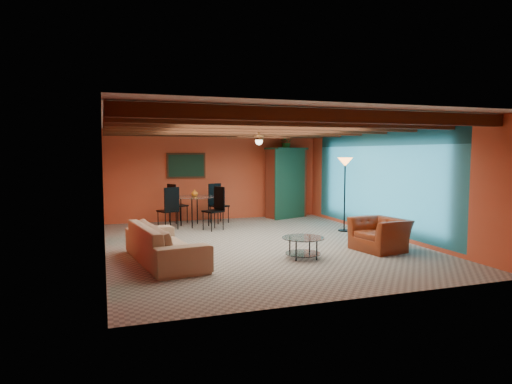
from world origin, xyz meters
name	(u,v)px	position (x,y,z in m)	size (l,w,h in m)	color
room	(257,138)	(0.00, 0.11, 2.36)	(6.52, 8.01, 2.71)	gray
sofa	(165,243)	(-2.19, -0.99, 0.36)	(2.45, 0.96, 0.71)	tan
armchair	(380,234)	(2.17, -1.42, 0.34)	(1.03, 0.90, 0.67)	maroon
coffee_table	(303,247)	(0.37, -1.54, 0.21)	(0.81, 0.81, 0.42)	silver
dining_table	(195,206)	(-0.87, 2.92, 0.57)	(2.21, 2.21, 1.15)	silver
armoire	(286,184)	(2.20, 3.70, 1.06)	(1.21, 0.60, 2.13)	maroon
floor_lamp	(345,194)	(2.65, 0.87, 0.96)	(0.39, 0.39, 1.92)	black
ceiling_fan	(259,138)	(0.00, 0.00, 2.36)	(1.50, 1.50, 0.44)	#472614
painting	(186,166)	(-0.90, 3.96, 1.65)	(1.05, 0.03, 0.65)	black
potted_plant	(286,142)	(2.20, 3.70, 2.37)	(0.43, 0.37, 0.48)	#26661E
vase	(194,181)	(-0.87, 2.92, 1.25)	(0.19, 0.19, 0.20)	orange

